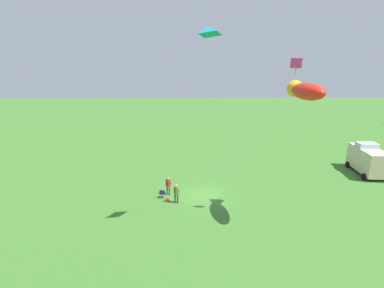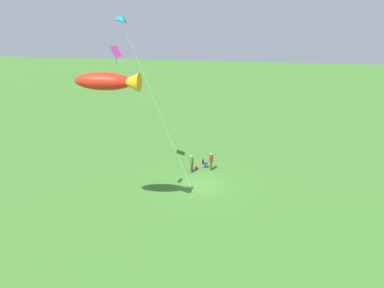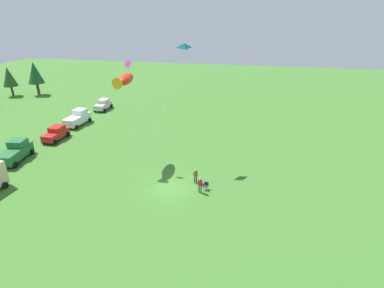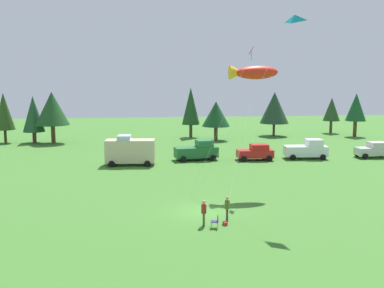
{
  "view_description": "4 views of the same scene",
  "coord_description": "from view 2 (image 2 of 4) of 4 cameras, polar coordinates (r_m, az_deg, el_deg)",
  "views": [
    {
      "loc": [
        25.39,
        -1.52,
        11.91
      ],
      "look_at": [
        2.13,
        -1.03,
        5.56
      ],
      "focal_mm": 28.0,
      "sensor_mm": 36.0,
      "label": 1
    },
    {
      "loc": [
        -3.84,
        29.17,
        14.51
      ],
      "look_at": [
        1.09,
        -0.62,
        3.47
      ],
      "focal_mm": 35.0,
      "sensor_mm": 36.0,
      "label": 2
    },
    {
      "loc": [
        -26.07,
        -7.55,
        17.14
      ],
      "look_at": [
        2.0,
        -1.86,
        4.35
      ],
      "focal_mm": 28.0,
      "sensor_mm": 36.0,
      "label": 3
    },
    {
      "loc": [
        -4.44,
        -31.19,
        9.59
      ],
      "look_at": [
        -0.92,
        -1.84,
        5.24
      ],
      "focal_mm": 42.0,
      "sensor_mm": 36.0,
      "label": 4
    }
  ],
  "objects": [
    {
      "name": "kite_delta_teal",
      "position": [
        31.03,
        -10.56,
        18.27
      ],
      "size": [
        7.49,
        4.81,
        14.08
      ],
      "color": "teal",
      "rests_on": "ground"
    },
    {
      "name": "kite_diamond_rainbow",
      "position": [
        25.17,
        -10.73,
        12.3
      ],
      "size": [
        5.84,
        3.19,
        12.2
      ],
      "color": "#D1389C",
      "rests_on": "ground"
    },
    {
      "name": "folding_chair",
      "position": [
        35.96,
        1.86,
        -2.88
      ],
      "size": [
        0.54,
        0.54,
        0.82
      ],
      "rotation": [
        0.0,
        0.0,
        3.01
      ],
      "color": "navy",
      "rests_on": "ground"
    },
    {
      "name": "kite_large_fish",
      "position": [
        24.8,
        -12.39,
        9.29
      ],
      "size": [
        6.35,
        9.53,
        10.68
      ],
      "color": "red",
      "rests_on": "ground"
    },
    {
      "name": "person_spectator",
      "position": [
        35.22,
        2.93,
        -2.47
      ],
      "size": [
        0.37,
        0.56,
        1.74
      ],
      "rotation": [
        0.0,
        0.0,
        3.04
      ],
      "color": "#3E5229",
      "rests_on": "ground"
    },
    {
      "name": "backpack_on_grass",
      "position": [
        35.79,
        0.65,
        -3.64
      ],
      "size": [
        0.29,
        0.36,
        0.22
      ],
      "primitive_type": "cube",
      "rotation": [
        0.0,
        0.0,
        4.96
      ],
      "color": "red",
      "rests_on": "ground"
    },
    {
      "name": "ground_plane",
      "position": [
        32.8,
        1.71,
        -6.18
      ],
      "size": [
        160.0,
        160.0,
        0.0
      ],
      "primitive_type": "plane",
      "color": "#3C722A"
    },
    {
      "name": "person_kite_flyer",
      "position": [
        34.71,
        -0.04,
        -2.79
      ],
      "size": [
        0.39,
        0.58,
        1.74
      ],
      "rotation": [
        0.0,
        0.0,
        2.98
      ],
      "color": "#402D34",
      "rests_on": "ground"
    }
  ]
}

